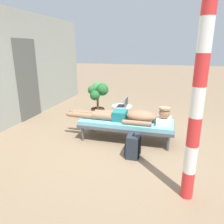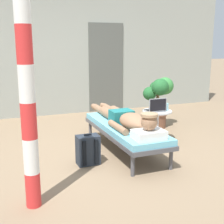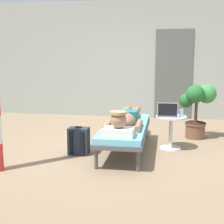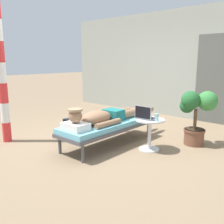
{
  "view_description": "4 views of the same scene",
  "coord_description": "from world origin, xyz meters",
  "px_view_note": "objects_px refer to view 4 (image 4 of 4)",
  "views": [
    {
      "loc": [
        -3.78,
        -0.86,
        1.84
      ],
      "look_at": [
        0.07,
        0.2,
        0.61
      ],
      "focal_mm": 34.14,
      "sensor_mm": 36.0,
      "label": 1
    },
    {
      "loc": [
        -1.63,
        -4.11,
        1.63
      ],
      "look_at": [
        0.06,
        0.1,
        0.59
      ],
      "focal_mm": 49.62,
      "sensor_mm": 36.0,
      "label": 2
    },
    {
      "loc": [
        0.8,
        -4.79,
        1.46
      ],
      "look_at": [
        -0.01,
        -0.01,
        0.6
      ],
      "focal_mm": 51.39,
      "sensor_mm": 36.0,
      "label": 3
    },
    {
      "loc": [
        3.08,
        -3.18,
        1.47
      ],
      "look_at": [
        0.07,
        0.18,
        0.53
      ],
      "focal_mm": 40.35,
      "sensor_mm": 36.0,
      "label": 4
    }
  ],
  "objects_px": {
    "side_table": "(150,129)",
    "potted_plant": "(197,112)",
    "backpack": "(73,130)",
    "porch_post": "(2,73)",
    "drink_glass": "(157,117)",
    "laptop": "(145,116)",
    "lounge_chair": "(108,125)",
    "person_reclining": "(106,116)"
  },
  "relations": [
    {
      "from": "backpack",
      "to": "side_table",
      "type": "bearing_deg",
      "value": 20.65
    },
    {
      "from": "potted_plant",
      "to": "person_reclining",
      "type": "bearing_deg",
      "value": -137.36
    },
    {
      "from": "person_reclining",
      "to": "porch_post",
      "type": "bearing_deg",
      "value": -145.33
    },
    {
      "from": "person_reclining",
      "to": "laptop",
      "type": "height_order",
      "value": "laptop"
    },
    {
      "from": "drink_glass",
      "to": "laptop",
      "type": "bearing_deg",
      "value": -177.26
    },
    {
      "from": "potted_plant",
      "to": "porch_post",
      "type": "bearing_deg",
      "value": -141.66
    },
    {
      "from": "drink_glass",
      "to": "porch_post",
      "type": "height_order",
      "value": "porch_post"
    },
    {
      "from": "side_table",
      "to": "drink_glass",
      "type": "distance_m",
      "value": 0.28
    },
    {
      "from": "potted_plant",
      "to": "porch_post",
      "type": "relative_size",
      "value": 0.39
    },
    {
      "from": "side_table",
      "to": "laptop",
      "type": "relative_size",
      "value": 1.69
    },
    {
      "from": "potted_plant",
      "to": "backpack",
      "type": "bearing_deg",
      "value": -145.38
    },
    {
      "from": "backpack",
      "to": "laptop",
      "type": "bearing_deg",
      "value": 19.53
    },
    {
      "from": "drink_glass",
      "to": "backpack",
      "type": "relative_size",
      "value": 0.28
    },
    {
      "from": "potted_plant",
      "to": "side_table",
      "type": "bearing_deg",
      "value": -121.86
    },
    {
      "from": "laptop",
      "to": "backpack",
      "type": "height_order",
      "value": "laptop"
    },
    {
      "from": "potted_plant",
      "to": "lounge_chair",
      "type": "bearing_deg",
      "value": -139.22
    },
    {
      "from": "porch_post",
      "to": "drink_glass",
      "type": "bearing_deg",
      "value": 29.32
    },
    {
      "from": "lounge_chair",
      "to": "backpack",
      "type": "distance_m",
      "value": 0.73
    },
    {
      "from": "laptop",
      "to": "backpack",
      "type": "bearing_deg",
      "value": -160.47
    },
    {
      "from": "side_table",
      "to": "drink_glass",
      "type": "bearing_deg",
      "value": -15.37
    },
    {
      "from": "laptop",
      "to": "drink_glass",
      "type": "relative_size",
      "value": 2.59
    },
    {
      "from": "lounge_chair",
      "to": "porch_post",
      "type": "height_order",
      "value": "porch_post"
    },
    {
      "from": "side_table",
      "to": "drink_glass",
      "type": "xyz_separation_m",
      "value": [
        0.15,
        -0.04,
        0.23
      ]
    },
    {
      "from": "lounge_chair",
      "to": "person_reclining",
      "type": "bearing_deg",
      "value": -90.0
    },
    {
      "from": "backpack",
      "to": "potted_plant",
      "type": "distance_m",
      "value": 2.24
    },
    {
      "from": "lounge_chair",
      "to": "side_table",
      "type": "height_order",
      "value": "side_table"
    },
    {
      "from": "potted_plant",
      "to": "laptop",
      "type": "bearing_deg",
      "value": -123.31
    },
    {
      "from": "person_reclining",
      "to": "side_table",
      "type": "bearing_deg",
      "value": 24.68
    },
    {
      "from": "drink_glass",
      "to": "lounge_chair",
      "type": "bearing_deg",
      "value": -166.06
    },
    {
      "from": "person_reclining",
      "to": "porch_post",
      "type": "height_order",
      "value": "porch_post"
    },
    {
      "from": "lounge_chair",
      "to": "side_table",
      "type": "distance_m",
      "value": 0.73
    },
    {
      "from": "lounge_chair",
      "to": "person_reclining",
      "type": "relative_size",
      "value": 0.87
    },
    {
      "from": "lounge_chair",
      "to": "porch_post",
      "type": "bearing_deg",
      "value": -143.64
    },
    {
      "from": "lounge_chair",
      "to": "laptop",
      "type": "bearing_deg",
      "value": 17.49
    },
    {
      "from": "side_table",
      "to": "potted_plant",
      "type": "height_order",
      "value": "potted_plant"
    },
    {
      "from": "lounge_chair",
      "to": "potted_plant",
      "type": "distance_m",
      "value": 1.54
    },
    {
      "from": "person_reclining",
      "to": "potted_plant",
      "type": "height_order",
      "value": "potted_plant"
    },
    {
      "from": "laptop",
      "to": "porch_post",
      "type": "distance_m",
      "value": 2.59
    },
    {
      "from": "drink_glass",
      "to": "porch_post",
      "type": "bearing_deg",
      "value": -150.68
    },
    {
      "from": "lounge_chair",
      "to": "person_reclining",
      "type": "height_order",
      "value": "person_reclining"
    },
    {
      "from": "backpack",
      "to": "porch_post",
      "type": "xyz_separation_m",
      "value": [
        -0.84,
        -0.85,
        1.05
      ]
    },
    {
      "from": "lounge_chair",
      "to": "side_table",
      "type": "xyz_separation_m",
      "value": [
        0.69,
        0.25,
        0.01
      ]
    }
  ]
}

